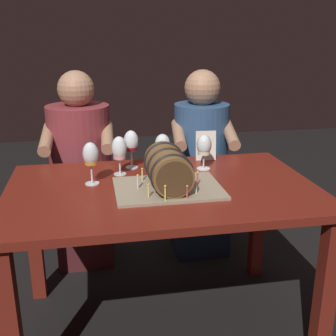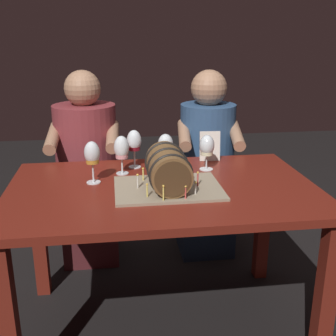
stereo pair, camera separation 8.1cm
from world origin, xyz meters
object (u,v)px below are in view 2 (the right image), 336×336
dining_table (163,209)px  person_seated_left (88,174)px  wine_glass_white (207,147)px  wine_glass_red (134,142)px  person_seated_right (206,171)px  barrel_cake (168,172)px  menu_card (210,146)px  wine_glass_amber (92,155)px  wine_glass_empty (165,144)px  wine_glass_rose (122,149)px

dining_table → person_seated_left: 0.83m
wine_glass_white → person_seated_left: person_seated_left is taller
dining_table → wine_glass_red: 0.40m
wine_glass_white → person_seated_right: bearing=76.5°
dining_table → wine_glass_red: size_ratio=7.12×
barrel_cake → menu_card: bearing=55.2°
wine_glass_amber → person_seated_left: bearing=95.8°
wine_glass_white → wine_glass_empty: size_ratio=1.04×
barrel_cake → wine_glass_rose: bearing=128.3°
wine_glass_red → wine_glass_amber: bearing=-134.5°
wine_glass_amber → wine_glass_empty: bearing=28.2°
wine_glass_empty → wine_glass_red: 0.16m
dining_table → wine_glass_empty: wine_glass_empty is taller
wine_glass_white → menu_card: size_ratio=1.12×
wine_glass_white → wine_glass_rose: size_ratio=0.94×
wine_glass_rose → person_seated_right: (0.55, 0.54, -0.31)m
barrel_cake → person_seated_right: bearing=65.4°
wine_glass_empty → menu_card: wine_glass_empty is taller
person_seated_right → menu_card: bearing=-101.2°
wine_glass_white → wine_glass_empty: (-0.20, 0.07, 0.00)m
barrel_cake → wine_glass_amber: bearing=158.0°
wine_glass_white → person_seated_right: 0.63m
dining_table → wine_glass_white: 0.40m
person_seated_left → person_seated_right: (0.75, -0.00, -0.02)m
person_seated_right → wine_glass_amber: bearing=-136.6°
wine_glass_empty → person_seated_left: size_ratio=0.14×
dining_table → wine_glass_amber: wine_glass_amber is taller
dining_table → person_seated_right: (0.38, 0.74, -0.08)m
wine_glass_white → wine_glass_amber: size_ratio=0.91×
wine_glass_red → person_seated_right: bearing=42.4°
barrel_cake → wine_glass_red: (-0.13, 0.34, 0.05)m
wine_glass_white → wine_glass_empty: wine_glass_white is taller
wine_glass_amber → menu_card: 0.67m
person_seated_left → wine_glass_amber: bearing=-84.2°
menu_card → person_seated_left: (-0.68, 0.38, -0.25)m
barrel_cake → wine_glass_rose: size_ratio=2.46×
wine_glass_empty → wine_glass_rose: wine_glass_rose is taller
wine_glass_empty → menu_card: (0.25, 0.08, -0.04)m
dining_table → wine_glass_white: size_ratio=7.75×
wine_glass_white → person_seated_left: (-0.63, 0.53, -0.29)m
menu_card → wine_glass_white: bearing=-105.3°
wine_glass_white → menu_card: bearing=71.1°
wine_glass_amber → wine_glass_red: wine_glass_amber is taller
wine_glass_red → person_seated_left: 0.60m
wine_glass_white → wine_glass_rose: (-0.42, -0.01, 0.01)m
wine_glass_rose → menu_card: (0.48, 0.16, -0.04)m
wine_glass_empty → wine_glass_rose: bearing=-159.9°
wine_glass_red → menu_card: bearing=9.1°
dining_table → menu_card: bearing=50.2°
menu_card → person_seated_left: size_ratio=0.13×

